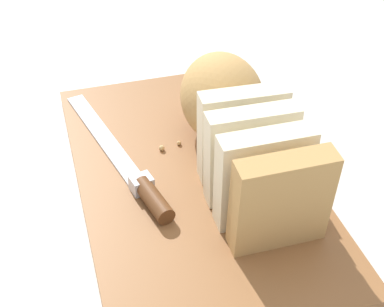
% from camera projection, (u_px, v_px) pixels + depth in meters
% --- Properties ---
extents(ground_plane, '(3.00, 3.00, 0.00)m').
position_uv_depth(ground_plane, '(192.00, 189.00, 0.69)').
color(ground_plane, beige).
extents(cutting_board, '(0.45, 0.26, 0.02)m').
position_uv_depth(cutting_board, '(192.00, 181.00, 0.68)').
color(cutting_board, brown).
rests_on(cutting_board, ground_plane).
extents(bread_loaf, '(0.28, 0.11, 0.11)m').
position_uv_depth(bread_loaf, '(237.00, 126.00, 0.65)').
color(bread_loaf, tan).
rests_on(bread_loaf, cutting_board).
extents(bread_knife, '(0.28, 0.08, 0.02)m').
position_uv_depth(bread_knife, '(136.00, 177.00, 0.65)').
color(bread_knife, silver).
rests_on(bread_knife, cutting_board).
extents(crumb_near_knife, '(0.01, 0.01, 0.01)m').
position_uv_depth(crumb_near_knife, '(176.00, 144.00, 0.71)').
color(crumb_near_knife, tan).
rests_on(crumb_near_knife, cutting_board).
extents(crumb_near_loaf, '(0.00, 0.00, 0.00)m').
position_uv_depth(crumb_near_loaf, '(220.00, 151.00, 0.70)').
color(crumb_near_loaf, tan).
rests_on(crumb_near_loaf, cutting_board).
extents(crumb_stray_left, '(0.00, 0.00, 0.00)m').
position_uv_depth(crumb_stray_left, '(219.00, 173.00, 0.67)').
color(crumb_stray_left, tan).
rests_on(crumb_stray_left, cutting_board).
extents(crumb_stray_right, '(0.01, 0.01, 0.01)m').
position_uv_depth(crumb_stray_right, '(162.00, 148.00, 0.70)').
color(crumb_stray_right, tan).
rests_on(crumb_stray_right, cutting_board).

